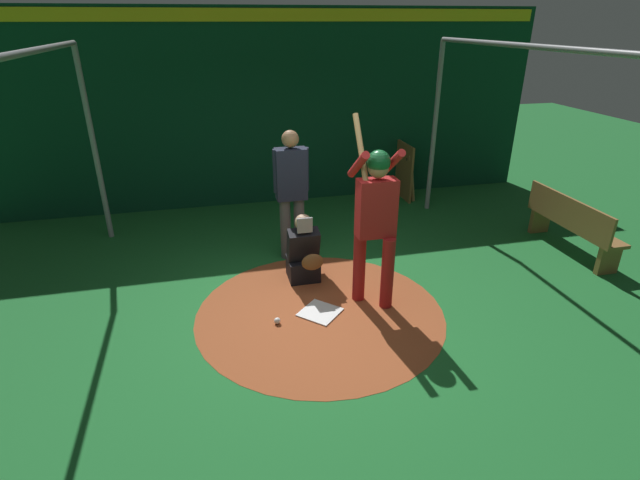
% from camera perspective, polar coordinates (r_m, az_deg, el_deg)
% --- Properties ---
extents(ground_plane, '(26.10, 26.10, 0.00)m').
position_cam_1_polar(ground_plane, '(5.77, -0.00, -8.61)').
color(ground_plane, '#1E6B2D').
extents(dirt_circle, '(2.92, 2.92, 0.01)m').
position_cam_1_polar(dirt_circle, '(5.77, -0.00, -8.58)').
color(dirt_circle, '#9E4C28').
rests_on(dirt_circle, ground).
extents(home_plate, '(0.59, 0.59, 0.01)m').
position_cam_1_polar(home_plate, '(5.76, -0.00, -8.51)').
color(home_plate, white).
rests_on(home_plate, dirt_circle).
extents(batter, '(0.68, 0.49, 2.22)m').
position_cam_1_polar(batter, '(5.49, 6.56, 3.15)').
color(batter, maroon).
rests_on(batter, ground).
extents(catcher, '(0.58, 0.40, 0.94)m').
position_cam_1_polar(catcher, '(6.30, -1.92, -1.75)').
color(catcher, black).
rests_on(catcher, ground).
extents(umpire, '(0.23, 0.49, 1.84)m').
position_cam_1_polar(umpire, '(6.68, -3.39, 6.11)').
color(umpire, '#4C4C51').
rests_on(umpire, ground).
extents(back_wall, '(0.22, 10.10, 3.38)m').
position_cam_1_polar(back_wall, '(8.94, -6.31, 15.09)').
color(back_wall, '#0C3D26').
rests_on(back_wall, ground).
extents(cage_frame, '(5.94, 5.53, 2.91)m').
position_cam_1_polar(cage_frame, '(4.95, -0.00, 11.81)').
color(cage_frame, gray).
rests_on(cage_frame, ground).
extents(bat_rack, '(1.18, 0.22, 1.05)m').
position_cam_1_polar(bat_rack, '(9.64, 9.49, 8.22)').
color(bat_rack, olive).
rests_on(bat_rack, ground).
extents(bench, '(1.69, 0.36, 0.85)m').
position_cam_1_polar(bench, '(7.95, 27.54, 1.73)').
color(bench, olive).
rests_on(bench, ground).
extents(baseball_0, '(0.07, 0.07, 0.07)m').
position_cam_1_polar(baseball_0, '(5.58, -5.06, -9.47)').
color(baseball_0, white).
rests_on(baseball_0, dirt_circle).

